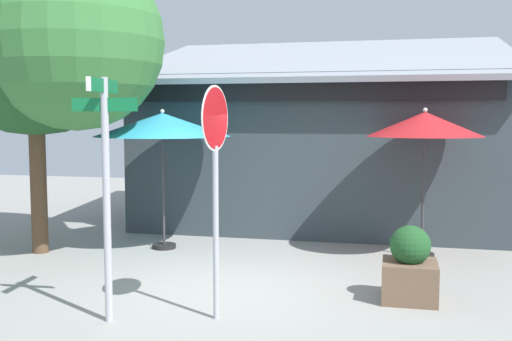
{
  "coord_description": "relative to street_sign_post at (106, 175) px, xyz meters",
  "views": [
    {
      "loc": [
        2.41,
        -8.24,
        2.48
      ],
      "look_at": [
        0.23,
        1.2,
        1.6
      ],
      "focal_mm": 42.04,
      "sensor_mm": 36.0,
      "label": 1
    }
  ],
  "objects": [
    {
      "name": "patio_umbrella_teal_left",
      "position": [
        -0.86,
        3.94,
        0.52
      ],
      "size": [
        2.53,
        2.53,
        2.61
      ],
      "color": "black",
      "rests_on": "ground"
    },
    {
      "name": "sidewalk_planter",
      "position": [
        3.57,
        1.67,
        -1.34
      ],
      "size": [
        0.72,
        0.72,
        1.02
      ],
      "color": "brown",
      "rests_on": "ground"
    },
    {
      "name": "shade_tree",
      "position": [
        -2.61,
        2.96,
        2.2
      ],
      "size": [
        4.55,
        3.96,
        6.09
      ],
      "color": "brown",
      "rests_on": "ground"
    },
    {
      "name": "street_sign_post",
      "position": [
        0.0,
        0.0,
        0.0
      ],
      "size": [
        0.8,
        0.86,
        2.94
      ],
      "color": "#A8AAB2",
      "rests_on": "ground"
    },
    {
      "name": "cafe_building",
      "position": [
        1.68,
        7.47,
        -0.02
      ],
      "size": [
        8.3,
        5.21,
        4.49
      ],
      "color": "#333D42",
      "rests_on": "ground"
    },
    {
      "name": "stop_sign",
      "position": [
        1.24,
        0.38,
        0.21
      ],
      "size": [
        0.1,
        0.78,
        2.85
      ],
      "color": "#A8AAB2",
      "rests_on": "ground"
    },
    {
      "name": "ground_plane",
      "position": [
        0.92,
        1.75,
        -1.84
      ],
      "size": [
        28.0,
        28.0,
        0.1
      ],
      "primitive_type": "cube",
      "color": "gray"
    },
    {
      "name": "patio_umbrella_crimson_center",
      "position": [
        3.84,
        4.26,
        0.53
      ],
      "size": [
        1.99,
        1.99,
        2.63
      ],
      "color": "black",
      "rests_on": "ground"
    }
  ]
}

